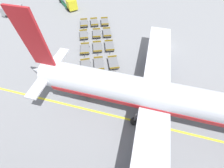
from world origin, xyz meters
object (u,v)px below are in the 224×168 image
Objects in this scene: baggage_dolly_row_near_col_e at (87,86)px; fuel_tanker_primary at (67,1)px; baggage_dolly_row_near_col_a at (84,23)px; baggage_dolly_row_near_col_b at (84,35)px; baggage_dolly_row_mid_b_col_c at (109,46)px; baggage_dolly_row_mid_b_col_e at (119,83)px; baggage_dolly_row_mid_a_col_b at (97,34)px; baggage_dolly_row_mid_b_col_b at (107,33)px; baggage_dolly_row_mid_a_col_a at (94,22)px; baggage_dolly_row_mid_a_col_c at (97,47)px; baggage_dolly_row_mid_a_col_d at (99,64)px; service_van at (12,10)px; baggage_dolly_row_near_col_c at (85,49)px; baggage_dolly_row_near_col_d at (86,66)px; airplane at (162,97)px; baggage_dolly_row_mid_a_col_e at (102,84)px; baggage_dolly_row_mid_b_col_a at (105,22)px; baggage_dolly_row_mid_b_col_d at (113,63)px.

fuel_tanker_primary is at bearing -157.54° from baggage_dolly_row_near_col_e.
baggage_dolly_row_near_col_b is at bearing 12.16° from baggage_dolly_row_near_col_a.
baggage_dolly_row_near_col_b is at bearing -118.34° from baggage_dolly_row_mid_b_col_c.
baggage_dolly_row_near_col_a is at bearing -150.73° from baggage_dolly_row_mid_b_col_e.
baggage_dolly_row_mid_a_col_b is (-0.77, 2.72, 0.00)m from baggage_dolly_row_near_col_b.
baggage_dolly_row_near_col_e is 1.00× the size of baggage_dolly_row_mid_b_col_b.
baggage_dolly_row_mid_a_col_c is (9.20, 2.29, 0.00)m from baggage_dolly_row_mid_a_col_a.
baggage_dolly_row_mid_a_col_a is 14.24m from baggage_dolly_row_mid_a_col_d.
service_van is 24.99m from baggage_dolly_row_near_col_c.
baggage_dolly_row_near_col_d is 1.00× the size of baggage_dolly_row_mid_b_col_c.
baggage_dolly_row_mid_a_col_c and baggage_dolly_row_mid_a_col_d have the same top height.
baggage_dolly_row_near_col_e is at bearing -0.20° from baggage_dolly_row_mid_a_col_c.
airplane is at bearing 41.04° from baggage_dolly_row_near_col_b.
baggage_dolly_row_near_col_c is at bearing -71.20° from baggage_dolly_row_mid_a_col_c.
baggage_dolly_row_mid_a_col_a is at bearing 179.46° from baggage_dolly_row_near_col_c.
baggage_dolly_row_near_col_c and baggage_dolly_row_mid_a_col_a have the same top height.
airplane is 12.73m from baggage_dolly_row_mid_a_col_d.
baggage_dolly_row_mid_a_col_b is at bearing 43.53° from baggage_dolly_row_near_col_a.
baggage_dolly_row_mid_a_col_b is at bearing -168.47° from baggage_dolly_row_mid_a_col_c.
baggage_dolly_row_mid_a_col_d is (23.05, 12.70, -0.75)m from fuel_tanker_primary.
service_van is 21.93m from baggage_dolly_row_mid_a_col_a.
baggage_dolly_row_mid_a_col_a is at bearing 165.63° from baggage_dolly_row_near_col_b.
baggage_dolly_row_near_col_b is 1.00× the size of baggage_dolly_row_mid_b_col_c.
airplane is 9.60× the size of baggage_dolly_row_near_col_a.
fuel_tanker_primary is 2.12× the size of baggage_dolly_row_mid_a_col_e.
baggage_dolly_row_mid_a_col_b is at bearing 105.73° from baggage_dolly_row_near_col_b.
baggage_dolly_row_near_col_b is at bearing -33.37° from baggage_dolly_row_mid_b_col_a.
baggage_dolly_row_mid_a_col_d is at bearing 167.91° from baggage_dolly_row_near_col_e.
baggage_dolly_row_near_col_b is 10.81m from baggage_dolly_row_mid_b_col_d.
airplane reaches higher than baggage_dolly_row_mid_b_col_c.
baggage_dolly_row_near_col_a is 1.00× the size of baggage_dolly_row_mid_b_col_e.
airplane is at bearing 25.09° from baggage_dolly_row_mid_b_col_a.
baggage_dolly_row_mid_a_col_e is 14.34m from baggage_dolly_row_mid_b_col_b.
airplane is 9.60× the size of baggage_dolly_row_mid_a_col_e.
baggage_dolly_row_near_col_a is 14.35m from baggage_dolly_row_near_col_d.
fuel_tanker_primary is 27.24m from baggage_dolly_row_mid_b_col_d.
baggage_dolly_row_near_col_e and baggage_dolly_row_mid_a_col_e have the same top height.
baggage_dolly_row_near_col_c is 1.00× the size of baggage_dolly_row_mid_a_col_c.
baggage_dolly_row_mid_b_col_a and baggage_dolly_row_mid_b_col_e have the same top height.
baggage_dolly_row_near_col_c is 1.00× the size of baggage_dolly_row_mid_a_col_d.
airplane is 6.66× the size of service_van.
fuel_tanker_primary is at bearing -153.09° from baggage_dolly_row_mid_a_col_e.
service_van is 33.56m from baggage_dolly_row_mid_a_col_e.
baggage_dolly_row_mid_b_col_e is (-3.96, -5.67, -3.06)m from airplane.
baggage_dolly_row_mid_a_col_c is (-5.38, 1.17, 0.00)m from baggage_dolly_row_near_col_d.
baggage_dolly_row_near_col_e is 1.00× the size of baggage_dolly_row_mid_b_col_a.
baggage_dolly_row_mid_a_col_c is at bearing 13.98° from baggage_dolly_row_mid_a_col_a.
baggage_dolly_row_mid_a_col_a is at bearing -151.54° from baggage_dolly_row_mid_b_col_c.
service_van is 1.44× the size of baggage_dolly_row_mid_a_col_a.
service_van reaches higher than baggage_dolly_row_mid_b_col_b.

